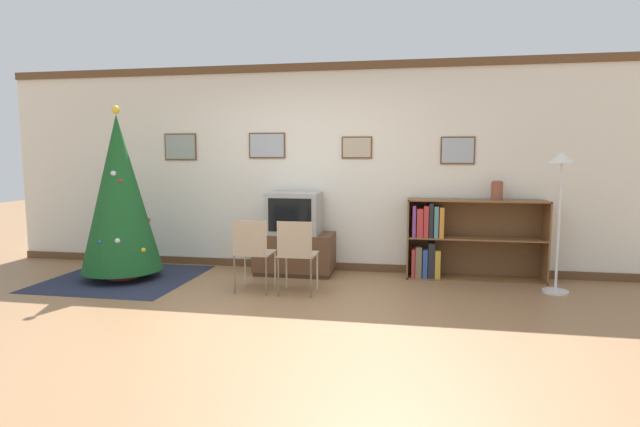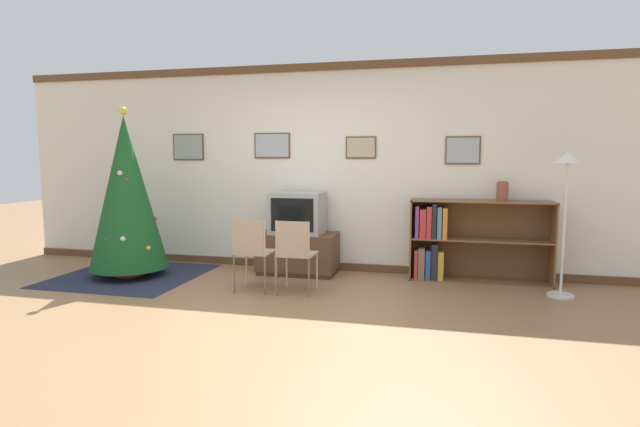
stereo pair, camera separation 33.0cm
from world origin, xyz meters
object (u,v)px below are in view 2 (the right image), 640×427
object	(u,v)px
bookshelf	(456,241)
standing_lamp	(566,186)
folding_chair_right	(295,252)
christmas_tree	(127,193)
tv_console	(298,253)
vase	(502,191)
television	(298,213)
folding_chair_left	(252,250)

from	to	relation	value
bookshelf	standing_lamp	distance (m)	1.38
folding_chair_right	christmas_tree	bearing A→B (deg)	171.78
tv_console	christmas_tree	bearing A→B (deg)	-162.48
vase	tv_console	bearing A→B (deg)	-177.06
christmas_tree	television	bearing A→B (deg)	17.46
bookshelf	tv_console	bearing A→B (deg)	-176.84
standing_lamp	christmas_tree	bearing A→B (deg)	-177.06
television	folding_chair_right	bearing A→B (deg)	-75.65
bookshelf	vase	bearing A→B (deg)	2.08
television	vase	size ratio (longest dim) A/B	2.85
christmas_tree	bookshelf	size ratio (longest dim) A/B	1.28
folding_chair_right	standing_lamp	distance (m)	2.96
tv_console	folding_chair_right	size ratio (longest dim) A/B	1.22
television	folding_chair_left	bearing A→B (deg)	-104.35
folding_chair_left	vase	size ratio (longest dim) A/B	3.54
bookshelf	vase	world-z (taller)	vase
tv_console	bookshelf	distance (m)	1.99
television	folding_chair_left	size ratio (longest dim) A/B	0.81
tv_console	television	world-z (taller)	television
tv_console	standing_lamp	bearing A→B (deg)	-7.07
standing_lamp	television	bearing A→B (deg)	172.98
folding_chair_left	standing_lamp	bearing A→B (deg)	10.13
bookshelf	christmas_tree	bearing A→B (deg)	-169.39
christmas_tree	vase	bearing A→B (deg)	9.67
folding_chair_right	standing_lamp	size ratio (longest dim) A/B	0.53
tv_console	folding_chair_right	distance (m)	1.02
television	vase	distance (m)	2.50
folding_chair_left	tv_console	bearing A→B (deg)	75.68
bookshelf	vase	size ratio (longest dim) A/B	7.10
folding_chair_left	folding_chair_right	distance (m)	0.49
christmas_tree	tv_console	distance (m)	2.27
folding_chair_right	standing_lamp	world-z (taller)	standing_lamp
folding_chair_left	standing_lamp	world-z (taller)	standing_lamp
folding_chair_right	tv_console	bearing A→B (deg)	104.32
christmas_tree	folding_chair_left	bearing A→B (deg)	-10.45
folding_chair_left	standing_lamp	distance (m)	3.43
folding_chair_left	vase	world-z (taller)	vase
television	standing_lamp	xyz separation A→B (m)	(3.06, -0.38, 0.41)
bookshelf	folding_chair_right	bearing A→B (deg)	-147.97
standing_lamp	tv_console	bearing A→B (deg)	172.93
christmas_tree	folding_chair_right	world-z (taller)	christmas_tree
folding_chair_left	vase	bearing A→B (deg)	21.91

